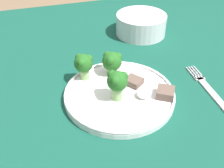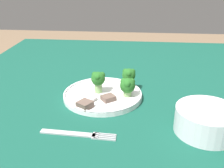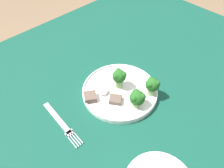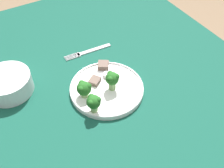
% 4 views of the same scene
% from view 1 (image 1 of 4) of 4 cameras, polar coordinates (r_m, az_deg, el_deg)
% --- Properties ---
extents(table, '(1.32, 1.10, 0.70)m').
position_cam_1_polar(table, '(0.64, -0.91, -6.85)').
color(table, '#114738').
rests_on(table, ground_plane).
extents(dinner_plate, '(0.24, 0.24, 0.02)m').
position_cam_1_polar(dinner_plate, '(0.56, 1.61, -2.24)').
color(dinner_plate, white).
rests_on(dinner_plate, table).
extents(fork, '(0.03, 0.18, 0.00)m').
position_cam_1_polar(fork, '(0.62, 20.27, -1.01)').
color(fork, '#B2B2B7').
rests_on(fork, table).
extents(cream_bowl, '(0.15, 0.15, 0.06)m').
position_cam_1_polar(cream_bowl, '(0.81, 6.32, 12.67)').
color(cream_bowl, silver).
rests_on(cream_bowl, table).
extents(broccoli_floret_near_rim_left, '(0.05, 0.04, 0.06)m').
position_cam_1_polar(broccoli_floret_near_rim_left, '(0.60, -0.00, 4.93)').
color(broccoli_floret_near_rim_left, '#7FA866').
rests_on(broccoli_floret_near_rim_left, dinner_plate).
extents(broccoli_floret_center_left, '(0.04, 0.04, 0.07)m').
position_cam_1_polar(broccoli_floret_center_left, '(0.52, 1.15, 0.40)').
color(broccoli_floret_center_left, '#7FA866').
rests_on(broccoli_floret_center_left, dinner_plate).
extents(broccoli_floret_back_left, '(0.04, 0.04, 0.06)m').
position_cam_1_polar(broccoli_floret_back_left, '(0.58, -6.22, 4.38)').
color(broccoli_floret_back_left, '#7FA866').
rests_on(broccoli_floret_back_left, dinner_plate).
extents(meat_slice_front_slice, '(0.05, 0.05, 0.01)m').
position_cam_1_polar(meat_slice_front_slice, '(0.58, 4.74, 0.58)').
color(meat_slice_front_slice, brown).
rests_on(meat_slice_front_slice, dinner_plate).
extents(meat_slice_middle_slice, '(0.05, 0.05, 0.02)m').
position_cam_1_polar(meat_slice_middle_slice, '(0.56, 11.55, -1.87)').
color(meat_slice_middle_slice, brown).
rests_on(meat_slice_middle_slice, dinner_plate).
extents(sauce_dollop, '(0.03, 0.03, 0.02)m').
position_cam_1_polar(sauce_dollop, '(0.55, 6.89, -2.07)').
color(sauce_dollop, white).
rests_on(sauce_dollop, dinner_plate).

